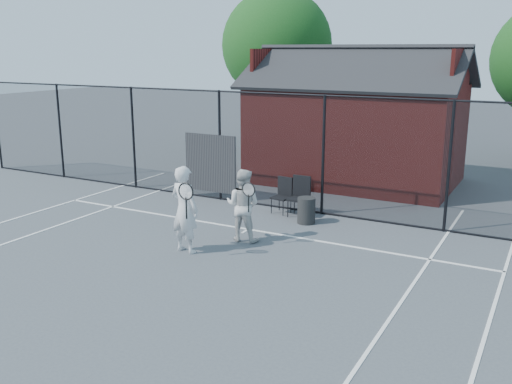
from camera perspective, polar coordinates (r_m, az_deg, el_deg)
The scene contains 10 objects.
ground at distance 10.84m, azimuth -8.55°, elevation -8.02°, with size 80.00×80.00×0.00m, color #464A50.
court_lines at distance 9.90m, azimuth -13.19°, elevation -10.42°, with size 11.02×18.00×0.01m.
fence at distance 14.71m, azimuth 1.99°, elevation 3.89°, with size 22.04×3.00×3.00m.
clubhouse at distance 18.05m, azimuth 10.00°, elevation 6.11°, with size 6.50×4.36×4.19m.
tree_left at distance 23.96m, azimuth 2.11°, elevation 14.43°, with size 4.48×4.48×6.44m.
player_front at distance 11.62m, azimuth -7.15°, elevation -1.73°, with size 0.83×0.64×1.80m.
player_back at distance 12.27m, azimuth -1.32°, elevation -1.31°, with size 0.89×0.70×1.58m.
chair_left at distance 14.42m, azimuth 2.54°, elevation -0.40°, with size 0.43×0.44×0.89m, color black.
chair_right at distance 14.15m, azimuth 4.27°, elevation -0.53°, with size 0.47×0.49×0.98m, color black.
waste_bin at distance 13.65m, azimuth 5.05°, elevation -1.85°, with size 0.43×0.43×0.63m, color black.
Camera 1 is at (6.12, -7.98, 4.06)m, focal length 40.00 mm.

